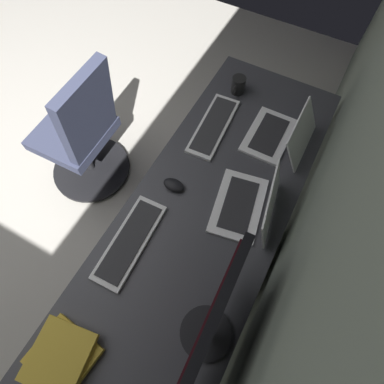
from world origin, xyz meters
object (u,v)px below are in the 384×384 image
at_px(keyboard_main, 130,241).
at_px(office_chair, 83,138).
at_px(book_stack_near, 61,356).
at_px(coffee_mug, 238,85).
at_px(laptop_leftmost, 282,135).
at_px(laptop_left, 251,204).
at_px(monitor_primary, 209,327).
at_px(drawer_pedestal, 207,242).
at_px(keyboard_spare, 213,126).
at_px(mouse_main, 174,185).

bearing_deg(keyboard_main, office_chair, -123.54).
height_order(book_stack_near, coffee_mug, coffee_mug).
xyz_separation_m(book_stack_near, office_chair, (-0.97, -0.76, -0.30)).
bearing_deg(keyboard_main, coffee_mug, 177.63).
bearing_deg(laptop_leftmost, laptop_left, 2.35).
distance_m(laptop_left, coffee_mug, 0.73).
relative_size(coffee_mug, office_chair, 0.12).
relative_size(monitor_primary, laptop_left, 1.37).
bearing_deg(keyboard_main, book_stack_near, 3.24).
relative_size(drawer_pedestal, book_stack_near, 2.76).
relative_size(monitor_primary, keyboard_spare, 1.20).
xyz_separation_m(keyboard_spare, coffee_mug, (-0.29, 0.01, 0.04)).
relative_size(monitor_primary, coffee_mug, 4.45).
height_order(keyboard_main, coffee_mug, coffee_mug).
relative_size(monitor_primary, laptop_leftmost, 1.62).
bearing_deg(drawer_pedestal, monitor_primary, 24.29).
bearing_deg(keyboard_spare, keyboard_main, -2.88).
height_order(laptop_left, coffee_mug, laptop_left).
bearing_deg(coffee_mug, laptop_left, 28.77).
relative_size(book_stack_near, coffee_mug, 2.17).
height_order(keyboard_main, keyboard_spare, same).
bearing_deg(office_chair, drawer_pedestal, 78.12).
distance_m(drawer_pedestal, monitor_primary, 0.81).
bearing_deg(laptop_leftmost, monitor_primary, 4.43).
relative_size(keyboard_spare, book_stack_near, 1.70).
relative_size(drawer_pedestal, laptop_left, 1.85).
height_order(laptop_leftmost, laptop_left, laptop_left).
bearing_deg(laptop_left, keyboard_spare, -134.39).
relative_size(keyboard_spare, mouse_main, 4.12).
xyz_separation_m(laptop_left, book_stack_near, (0.87, -0.37, -0.02)).
bearing_deg(keyboard_main, drawer_pedestal, 137.72).
xyz_separation_m(monitor_primary, book_stack_near, (0.32, -0.42, -0.24)).
height_order(laptop_left, keyboard_main, laptop_left).
bearing_deg(book_stack_near, laptop_left, 157.27).
xyz_separation_m(laptop_leftmost, keyboard_spare, (0.08, -0.34, -0.04)).
bearing_deg(drawer_pedestal, mouse_main, -102.95).
bearing_deg(office_chair, coffee_mug, 125.21).
bearing_deg(laptop_leftmost, mouse_main, -34.93).
xyz_separation_m(coffee_mug, office_chair, (0.54, -0.77, -0.32)).
distance_m(keyboard_main, coffee_mug, 1.03).
xyz_separation_m(laptop_leftmost, book_stack_near, (1.30, -0.35, -0.02)).
xyz_separation_m(keyboard_main, mouse_main, (-0.33, 0.03, 0.01)).
relative_size(laptop_leftmost, mouse_main, 3.07).
bearing_deg(laptop_left, keyboard_main, -45.33).
bearing_deg(keyboard_spare, coffee_mug, 178.93).
bearing_deg(keyboard_main, mouse_main, 174.48).
bearing_deg(mouse_main, monitor_primary, 40.37).
distance_m(coffee_mug, office_chair, 1.00).
bearing_deg(mouse_main, keyboard_spare, 179.24).
bearing_deg(laptop_leftmost, keyboard_main, -24.61).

